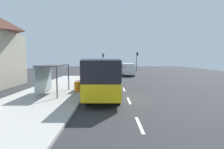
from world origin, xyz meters
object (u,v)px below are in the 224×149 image
at_px(recycling_bin_orange, 77,87).
at_px(bus_shelter, 50,71).
at_px(sedan_far, 122,66).
at_px(recycling_bin_blue, 78,86).
at_px(sedan_near, 124,68).
at_px(bus, 104,74).
at_px(traffic_light_far_side, 103,59).
at_px(recycling_bin_yellow, 80,85).
at_px(traffic_light_near_side, 137,59).
at_px(white_van, 128,68).

relative_size(recycling_bin_orange, bus_shelter, 0.24).
bearing_deg(sedan_far, recycling_bin_blue, -99.36).
bearing_deg(recycling_bin_orange, recycling_bin_blue, 90.00).
bearing_deg(sedan_near, recycling_bin_blue, -102.59).
relative_size(bus, traffic_light_far_side, 2.41).
bearing_deg(sedan_near, sedan_far, 90.01).
height_order(recycling_bin_yellow, traffic_light_far_side, traffic_light_far_side).
bearing_deg(sedan_near, traffic_light_near_side, -14.87).
distance_m(recycling_bin_orange, traffic_light_far_side, 29.88).
height_order(sedan_near, recycling_bin_orange, sedan_near).
height_order(recycling_bin_orange, traffic_light_near_side, traffic_light_near_side).
xyz_separation_m(bus, traffic_light_near_side, (7.21, 28.82, 1.39)).
relative_size(white_van, sedan_near, 1.18).
bearing_deg(bus_shelter, white_van, 64.91).
bearing_deg(recycling_bin_yellow, traffic_light_near_side, 70.61).
xyz_separation_m(recycling_bin_orange, traffic_light_near_side, (9.70, 28.96, 2.58)).
relative_size(recycling_bin_orange, recycling_bin_blue, 1.00).
bearing_deg(traffic_light_far_side, bus, -87.33).
height_order(white_van, sedan_far, white_van).
xyz_separation_m(traffic_light_far_side, bus_shelter, (-3.32, -30.37, -0.97)).
bearing_deg(sedan_far, recycling_bin_orange, -99.20).
distance_m(sedan_far, recycling_bin_blue, 39.94).
distance_m(sedan_near, recycling_bin_blue, 29.83).
bearing_deg(white_van, traffic_light_near_side, 73.54).
xyz_separation_m(sedan_near, recycling_bin_blue, (-6.50, -29.11, -0.14)).
bearing_deg(recycling_bin_blue, bus, -12.74).
distance_m(sedan_near, recycling_bin_yellow, 29.15).
height_order(recycling_bin_orange, recycling_bin_blue, same).
distance_m(bus, sedan_far, 40.19).
bearing_deg(traffic_light_far_side, white_van, -66.14).
height_order(white_van, recycling_bin_yellow, white_van).
xyz_separation_m(white_van, bus_shelter, (-8.61, -18.40, 0.75)).
relative_size(sedan_near, sedan_far, 1.00).
height_order(recycling_bin_blue, traffic_light_far_side, traffic_light_far_side).
distance_m(sedan_near, bus_shelter, 31.67).
bearing_deg(recycling_bin_yellow, recycling_bin_orange, -90.00).
height_order(white_van, recycling_bin_blue, white_van).
xyz_separation_m(sedan_far, bus_shelter, (-8.71, -40.72, 1.31)).
xyz_separation_m(traffic_light_near_side, bus_shelter, (-11.91, -29.57, -1.13)).
height_order(bus, bus_shelter, bus).
xyz_separation_m(bus, recycling_bin_blue, (-2.49, 0.56, -1.19)).
distance_m(white_van, recycling_bin_blue, 18.26).
bearing_deg(bus_shelter, traffic_light_far_side, 83.77).
xyz_separation_m(sedan_near, sedan_far, (-0.00, 10.30, 0.00)).
distance_m(bus, traffic_light_near_side, 29.75).
distance_m(sedan_far, recycling_bin_yellow, 39.25).
xyz_separation_m(white_van, recycling_bin_yellow, (-6.40, -16.39, -0.69)).
relative_size(sedan_far, traffic_light_near_side, 0.92).
bearing_deg(white_van, bus_shelter, -115.09).
bearing_deg(traffic_light_near_side, traffic_light_far_side, 174.68).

